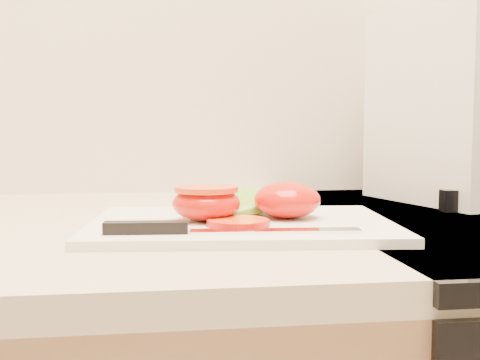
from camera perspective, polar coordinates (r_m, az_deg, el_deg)
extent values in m
cube|color=#BFB195|center=(0.76, -5.15, -4.91)|extent=(3.92, 0.65, 0.03)
cube|color=silver|center=(0.68, 0.12, -4.26)|extent=(0.36, 0.27, 0.01)
ellipsoid|color=red|center=(0.70, 4.49, -1.88)|extent=(0.08, 0.08, 0.04)
ellipsoid|color=red|center=(0.68, -3.21, -2.25)|extent=(0.08, 0.08, 0.04)
cylinder|color=red|center=(0.68, -3.22, -0.87)|extent=(0.07, 0.07, 0.01)
cylinder|color=#F75A23|center=(0.64, -0.18, -4.04)|extent=(0.07, 0.07, 0.01)
ellipsoid|color=#8CB42F|center=(0.75, -1.19, -2.06)|extent=(0.16, 0.15, 0.03)
cube|color=silver|center=(0.60, 3.41, -4.86)|extent=(0.17, 0.04, 0.00)
cube|color=black|center=(0.60, -8.91, -4.47)|extent=(0.08, 0.02, 0.01)
cube|color=silver|center=(1.00, 20.51, 6.69)|extent=(0.26, 0.29, 0.30)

